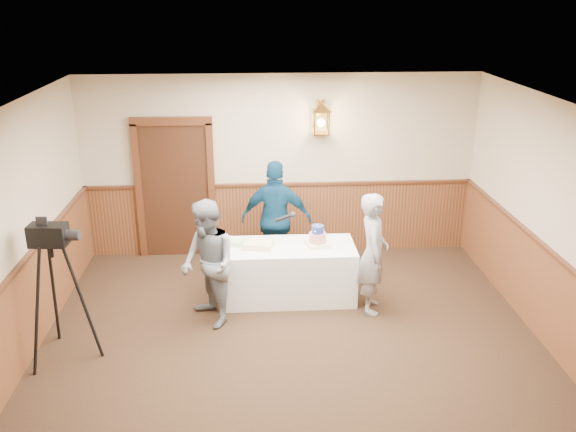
% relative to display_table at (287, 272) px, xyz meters
% --- Properties ---
extents(ground, '(7.00, 7.00, 0.00)m').
position_rel_display_table_xyz_m(ground, '(-0.01, -1.90, -0.38)').
color(ground, black).
rests_on(ground, ground).
extents(room_shell, '(6.02, 7.02, 2.81)m').
position_rel_display_table_xyz_m(room_shell, '(-0.07, -1.45, 1.15)').
color(room_shell, '#C1AE90').
rests_on(room_shell, ground).
extents(display_table, '(1.80, 0.80, 0.75)m').
position_rel_display_table_xyz_m(display_table, '(0.00, 0.00, 0.00)').
color(display_table, white).
rests_on(display_table, ground).
extents(tiered_cake, '(0.34, 0.34, 0.29)m').
position_rel_display_table_xyz_m(tiered_cake, '(0.40, -0.01, 0.49)').
color(tiered_cake, '#FAE8C0').
rests_on(tiered_cake, display_table).
extents(sheet_cake_yellow, '(0.43, 0.36, 0.08)m').
position_rel_display_table_xyz_m(sheet_cake_yellow, '(-0.38, -0.01, 0.41)').
color(sheet_cake_yellow, '#DFC685').
rests_on(sheet_cake_yellow, display_table).
extents(sheet_cake_green, '(0.33, 0.29, 0.06)m').
position_rel_display_table_xyz_m(sheet_cake_green, '(-0.72, 0.13, 0.41)').
color(sheet_cake_green, '#A1D898').
rests_on(sheet_cake_green, display_table).
extents(interviewer, '(1.55, 0.97, 1.60)m').
position_rel_display_table_xyz_m(interviewer, '(-1.00, -0.61, 0.43)').
color(interviewer, slate).
rests_on(interviewer, ground).
extents(baker, '(0.45, 0.62, 1.59)m').
position_rel_display_table_xyz_m(baker, '(1.07, -0.40, 0.42)').
color(baker, gray).
rests_on(baker, ground).
extents(assistant_p, '(1.06, 0.57, 1.71)m').
position_rel_display_table_xyz_m(assistant_p, '(-0.11, 0.74, 0.48)').
color(assistant_p, '#0C2F4B').
rests_on(assistant_p, ground).
extents(tv_camera_rig, '(0.63, 0.59, 1.61)m').
position_rel_display_table_xyz_m(tv_camera_rig, '(-2.61, -1.28, 0.35)').
color(tv_camera_rig, black).
rests_on(tv_camera_rig, ground).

